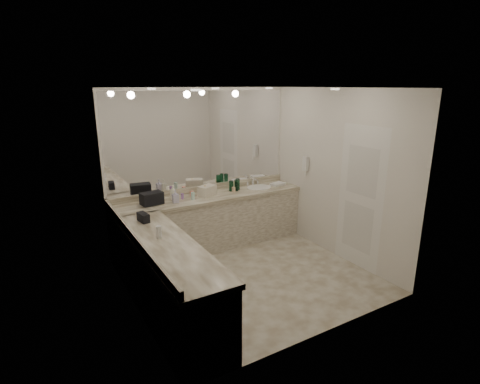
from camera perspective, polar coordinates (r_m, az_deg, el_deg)
floor at (r=5.49m, az=1.31°, el=-12.65°), size 3.20×3.20×0.00m
ceiling at (r=4.82m, az=1.52°, el=15.59°), size 3.20×3.20×0.00m
wall_back at (r=6.29m, az=-5.83°, el=3.67°), size 3.20×0.02×2.60m
wall_left at (r=4.41m, az=-16.58°, el=-2.31°), size 0.02×3.00×2.60m
wall_right at (r=5.98m, az=14.57°, el=2.59°), size 0.02×3.00×2.60m
vanity_back_base at (r=6.28m, az=-4.45°, el=-4.70°), size 3.20×0.60×0.84m
vanity_back_top at (r=6.12m, az=-4.50°, el=-0.79°), size 3.20×0.64×0.06m
vanity_left_base at (r=4.57m, az=-10.98°, el=-13.33°), size 0.60×2.40×0.84m
vanity_left_top at (r=4.37m, az=-11.17°, el=-8.14°), size 0.64×2.42×0.06m
backsplash_back at (r=6.35m, az=-5.66°, el=0.56°), size 3.20×0.04×0.10m
backsplash_left at (r=4.53m, az=-15.98°, el=-6.48°), size 0.04×3.00×0.10m
mirror_back at (r=6.19m, az=-5.90°, el=7.95°), size 3.12×0.01×1.55m
mirror_left at (r=4.29m, az=-16.92°, el=3.75°), size 0.01×2.92×1.55m
sink at (r=6.58m, az=2.91°, el=0.65°), size 0.44×0.44×0.03m
faucet at (r=6.73m, az=1.94°, el=1.68°), size 0.24×0.16×0.14m
wall_phone at (r=6.44m, az=9.95°, el=4.26°), size 0.06×0.10×0.24m
door at (r=5.70m, az=17.82°, el=-0.92°), size 0.02×0.82×2.10m
black_toiletry_bag at (r=5.76m, az=-13.30°, el=-1.02°), size 0.34×0.24×0.18m
black_bag_spill at (r=5.08m, az=-14.52°, el=-3.79°), size 0.12×0.22×0.11m
cream_cosmetic_case at (r=6.11m, az=-5.04°, el=0.27°), size 0.34×0.28×0.17m
hand_towel at (r=6.75m, az=5.78°, el=1.22°), size 0.29×0.22×0.04m
lotion_left at (r=4.51m, az=-12.27°, el=-5.93°), size 0.07×0.07×0.16m
soap_bottle_a at (r=5.94m, az=-10.18°, el=-0.06°), size 0.12×0.12×0.23m
soap_bottle_b at (r=5.78m, az=-9.82°, el=-0.66°), size 0.09×0.10×0.20m
soap_bottle_c at (r=6.09m, az=-5.35°, el=0.23°), size 0.16×0.16×0.17m
green_bottle_0 at (r=6.34m, az=-0.56°, el=1.03°), size 0.07×0.07×0.19m
green_bottle_1 at (r=6.42m, az=-0.37°, el=1.22°), size 0.07×0.07×0.19m
green_bottle_2 at (r=6.32m, az=-1.34°, el=0.93°), size 0.07×0.07×0.18m
amenity_bottle_0 at (r=5.78m, az=-14.39°, el=-1.64°), size 0.05×0.05×0.06m
amenity_bottle_1 at (r=6.28m, az=-0.98°, el=0.38°), size 0.06×0.06×0.08m
amenity_bottle_2 at (r=5.96m, az=-8.78°, el=-0.64°), size 0.05×0.05×0.09m
amenity_bottle_3 at (r=5.91m, az=-7.21°, el=-0.60°), size 0.06×0.06×0.12m
amenity_bottle_4 at (r=6.11m, az=-7.36°, el=-0.23°), size 0.06×0.06×0.08m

